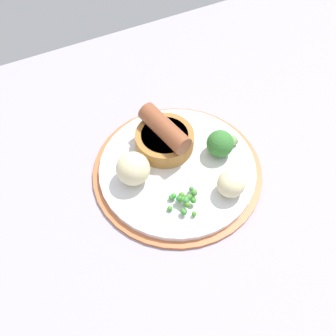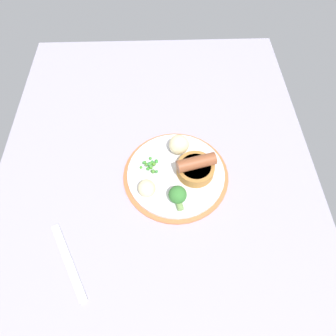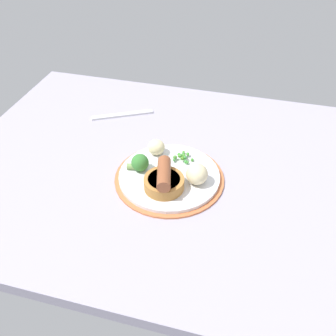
{
  "view_description": "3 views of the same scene",
  "coord_description": "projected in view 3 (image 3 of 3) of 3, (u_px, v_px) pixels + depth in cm",
  "views": [
    {
      "loc": [
        18.46,
        31.89,
        62.34
      ],
      "look_at": [
        1.96,
        -3.9,
        6.53
      ],
      "focal_mm": 50.0,
      "sensor_mm": 36.0,
      "label": 1
    },
    {
      "loc": [
        -38.31,
        -1.55,
        66.73
      ],
      "look_at": [
        -0.33,
        -2.77,
        7.1
      ],
      "focal_mm": 32.0,
      "sensor_mm": 36.0,
      "label": 2
    },
    {
      "loc": [
        16.76,
        -69.02,
        62.47
      ],
      "look_at": [
        -0.39,
        -4.46,
        6.05
      ],
      "focal_mm": 40.0,
      "sensor_mm": 36.0,
      "label": 3
    }
  ],
  "objects": [
    {
      "name": "dining_table",
      "position": [
        174.0,
        171.0,
        0.94
      ],
      "size": [
        110.0,
        80.0,
        3.0
      ],
      "primitive_type": "cube",
      "color": "#9E99AD",
      "rests_on": "ground"
    },
    {
      "name": "dinner_plate",
      "position": [
        169.0,
        177.0,
        0.89
      ],
      "size": [
        26.0,
        26.0,
        1.4
      ],
      "color": "#CC6B3D",
      "rests_on": "dining_table"
    },
    {
      "name": "sausage_pudding",
      "position": [
        164.0,
        180.0,
        0.83
      ],
      "size": [
        9.1,
        9.65,
        5.7
      ],
      "rotation": [
        0.0,
        0.0,
        4.96
      ],
      "color": "#AD7538",
      "rests_on": "dinner_plate"
    },
    {
      "name": "pea_pile",
      "position": [
        183.0,
        156.0,
        0.92
      ],
      "size": [
        4.94,
        4.77,
        1.82
      ],
      "color": "#46982C",
      "rests_on": "dinner_plate"
    },
    {
      "name": "broccoli_floret_near",
      "position": [
        140.0,
        163.0,
        0.88
      ],
      "size": [
        5.36,
        4.19,
        4.19
      ],
      "rotation": [
        0.0,
        0.0,
        0.19
      ],
      "color": "#387A33",
      "rests_on": "dinner_plate"
    },
    {
      "name": "potato_chunk_0",
      "position": [
        156.0,
        147.0,
        0.93
      ],
      "size": [
        5.62,
        5.52,
        3.86
      ],
      "primitive_type": "ellipsoid",
      "rotation": [
        0.0,
        0.0,
        3.59
      ],
      "color": "beige",
      "rests_on": "dinner_plate"
    },
    {
      "name": "potato_chunk_1",
      "position": [
        197.0,
        174.0,
        0.85
      ],
      "size": [
        5.59,
        5.66,
        4.86
      ],
      "primitive_type": "ellipsoid",
      "rotation": [
        0.0,
        0.0,
        3.02
      ],
      "color": "beige",
      "rests_on": "dinner_plate"
    },
    {
      "name": "fork",
      "position": [
        122.0,
        115.0,
        1.1
      ],
      "size": [
        16.69,
        9.77,
        0.6
      ],
      "primitive_type": "cube",
      "rotation": [
        0.0,
        0.0,
        0.48
      ],
      "color": "silver",
      "rests_on": "dining_table"
    }
  ]
}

